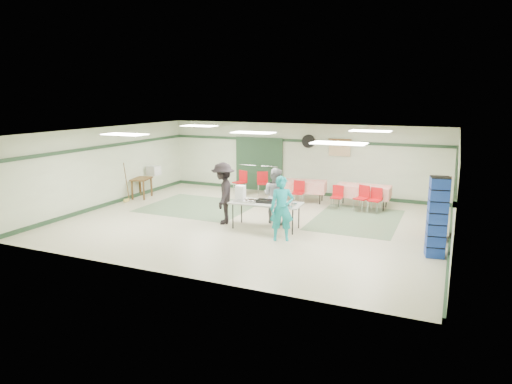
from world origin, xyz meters
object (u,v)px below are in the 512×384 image
at_px(broom, 126,182).
at_px(crate_stack_blue_b, 437,217).
at_px(volunteer_dark, 223,193).
at_px(dining_table_b, 301,186).
at_px(chair_d, 298,190).
at_px(chair_loose_b, 241,180).
at_px(office_printer, 154,170).
at_px(chair_b, 337,195).
at_px(volunteer_teal, 282,209).
at_px(crate_stack_blue_a, 438,217).
at_px(serving_table, 266,204).
at_px(chair_a, 363,196).
at_px(crate_stack_red, 440,207).
at_px(printer_table, 142,181).
at_px(chair_c, 375,198).
at_px(volunteer_grey, 275,196).
at_px(chair_loose_a, 263,181).
at_px(dining_table_a, 363,191).

bearing_deg(broom, crate_stack_blue_b, -17.62).
xyz_separation_m(volunteer_dark, dining_table_b, (1.21, 3.68, -0.34)).
relative_size(chair_d, chair_loose_b, 0.94).
height_order(volunteer_dark, office_printer, volunteer_dark).
relative_size(volunteer_dark, chair_b, 2.30).
height_order(volunteer_teal, crate_stack_blue_a, volunteer_teal).
bearing_deg(crate_stack_blue_a, chair_b, 144.61).
relative_size(serving_table, volunteer_dark, 1.15).
bearing_deg(crate_stack_blue_a, chair_a, 136.23).
xyz_separation_m(dining_table_b, chair_d, (0.08, -0.57, -0.05)).
relative_size(crate_stack_red, broom, 1.17).
relative_size(crate_stack_red, printer_table, 1.68).
bearing_deg(chair_c, chair_b, -169.52).
xyz_separation_m(volunteer_dark, chair_d, (1.30, 3.11, -0.39)).
bearing_deg(broom, serving_table, -19.26).
bearing_deg(volunteer_grey, chair_loose_a, -48.31).
xyz_separation_m(dining_table_b, broom, (-5.69, -2.57, 0.16)).
xyz_separation_m(chair_c, chair_d, (-2.63, 0.00, 0.02)).
distance_m(chair_d, printer_table, 5.83).
relative_size(dining_table_b, chair_d, 2.13).
xyz_separation_m(volunteer_teal, printer_table, (-6.55, 2.68, -0.21)).
height_order(printer_table, broom, broom).
height_order(chair_loose_a, printer_table, chair_loose_a).
height_order(chair_c, printer_table, chair_c).
bearing_deg(chair_d, chair_loose_b, 158.89).
height_order(dining_table_a, chair_loose_b, chair_loose_b).
distance_m(chair_loose_b, crate_stack_red, 7.76).
xyz_separation_m(office_printer, broom, (-0.08, -1.51, -0.19)).
bearing_deg(dining_table_b, chair_c, -19.87).
bearing_deg(chair_loose_a, serving_table, -91.50).
height_order(chair_b, printer_table, chair_b).
bearing_deg(serving_table, volunteer_dark, 176.31).
relative_size(volunteer_teal, chair_a, 1.99).
relative_size(dining_table_b, office_printer, 4.09).
distance_m(volunteer_teal, chair_b, 3.99).
bearing_deg(serving_table, volunteer_grey, 85.06).
xyz_separation_m(volunteer_teal, office_printer, (-6.55, 3.45, 0.07)).
relative_size(volunteer_teal, crate_stack_blue_b, 0.89).
bearing_deg(dining_table_a, volunteer_dark, -132.48).
bearing_deg(dining_table_b, chair_loose_a, 156.40).
height_order(dining_table_b, crate_stack_blue_b, crate_stack_blue_b).
distance_m(dining_table_b, chair_a, 2.36).
bearing_deg(dining_table_a, chair_a, -80.38).
distance_m(serving_table, dining_table_b, 3.69).
bearing_deg(office_printer, crate_stack_blue_b, -10.65).
bearing_deg(chair_loose_b, serving_table, -34.97).
distance_m(crate_stack_blue_b, office_printer, 10.78).
relative_size(chair_d, crate_stack_blue_a, 0.68).
bearing_deg(chair_loose_b, chair_c, 11.78).
relative_size(volunteer_grey, dining_table_a, 0.93).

